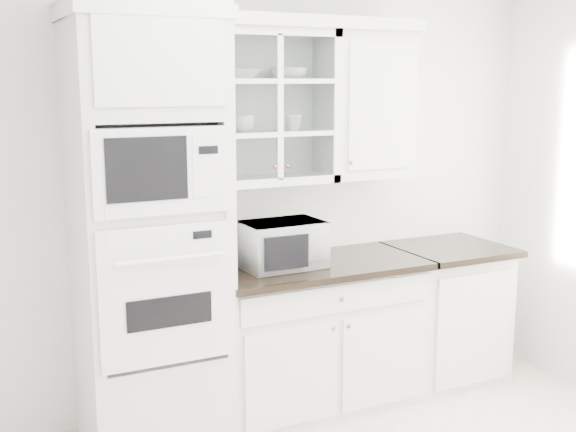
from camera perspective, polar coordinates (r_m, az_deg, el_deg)
room_shell at (r=3.25m, az=6.44°, el=6.66°), size 4.00×3.50×2.70m
oven_column at (r=3.93m, az=-10.93°, el=-1.32°), size 0.76×0.68×2.40m
base_cabinet_run at (r=4.53m, az=2.13°, el=-9.23°), size 1.32×0.67×0.92m
extra_base_cabinet at (r=5.06m, az=12.26°, el=-7.34°), size 0.72×0.67×0.92m
upper_cabinet_glass at (r=4.28m, az=-1.60°, el=8.60°), size 0.80×0.33×0.90m
upper_cabinet_solid at (r=4.60m, az=6.17°, el=8.68°), size 0.55×0.33×0.90m
crown_molding at (r=4.22m, az=-2.84°, el=15.15°), size 2.14×0.38×0.07m
countertop_microwave at (r=4.24m, az=-0.56°, el=-2.23°), size 0.48×0.41×0.27m
bowl_a at (r=4.18m, az=-3.87°, el=11.13°), size 0.27×0.27×0.06m
bowl_b at (r=4.35m, az=0.08°, el=11.19°), size 0.26×0.26×0.07m
cup_a at (r=4.22m, az=-3.46°, el=7.32°), size 0.15×0.15×0.10m
cup_b at (r=4.35m, az=0.44°, el=7.40°), size 0.11×0.11×0.09m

